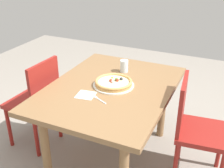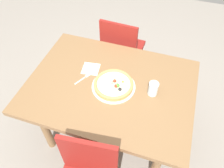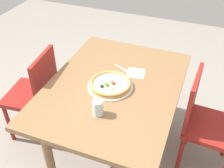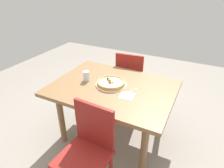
{
  "view_description": "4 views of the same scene",
  "coord_description": "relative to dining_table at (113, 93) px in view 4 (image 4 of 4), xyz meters",
  "views": [
    {
      "loc": [
        -1.89,
        -0.88,
        1.78
      ],
      "look_at": [
        0.02,
        -0.01,
        0.74
      ],
      "focal_mm": 45.08,
      "sensor_mm": 36.0,
      "label": 1
    },
    {
      "loc": [
        0.37,
        -1.1,
        2.07
      ],
      "look_at": [
        0.02,
        -0.01,
        0.74
      ],
      "focal_mm": 35.81,
      "sensor_mm": 36.0,
      "label": 2
    },
    {
      "loc": [
        1.52,
        0.57,
        1.98
      ],
      "look_at": [
        0.02,
        -0.01,
        0.74
      ],
      "focal_mm": 42.83,
      "sensor_mm": 36.0,
      "label": 3
    },
    {
      "loc": [
        -0.83,
        1.66,
        1.78
      ],
      "look_at": [
        0.02,
        -0.01,
        0.74
      ],
      "focal_mm": 31.17,
      "sensor_mm": 36.0,
      "label": 4
    }
  ],
  "objects": [
    {
      "name": "drinking_glass",
      "position": [
        0.33,
        0.02,
        0.15
      ],
      "size": [
        0.07,
        0.07,
        0.11
      ],
      "primitive_type": "cylinder",
      "color": "silver",
      "rests_on": "dining_table"
    },
    {
      "name": "plate",
      "position": [
        0.03,
        -0.01,
        0.1
      ],
      "size": [
        0.34,
        0.34,
        0.01
      ],
      "primitive_type": "cylinder",
      "color": "silver",
      "rests_on": "dining_table"
    },
    {
      "name": "napkin",
      "position": [
        -0.21,
        0.11,
        0.09
      ],
      "size": [
        0.16,
        0.16,
        0.0
      ],
      "primitive_type": "cube",
      "rotation": [
        0.0,
        0.0,
        0.14
      ],
      "color": "white",
      "rests_on": "dining_table"
    },
    {
      "name": "fork",
      "position": [
        -0.23,
        -0.0,
        0.1
      ],
      "size": [
        0.09,
        0.15,
        0.0
      ],
      "rotation": [
        0.0,
        0.0,
        1.1
      ],
      "color": "silver",
      "rests_on": "dining_table"
    },
    {
      "name": "dining_table",
      "position": [
        0.0,
        0.0,
        0.0
      ],
      "size": [
        1.32,
        0.99,
        0.72
      ],
      "color": "olive",
      "rests_on": "ground"
    },
    {
      "name": "ground_plane",
      "position": [
        0.0,
        0.0,
        -0.63
      ],
      "size": [
        6.0,
        6.0,
        0.0
      ],
      "primitive_type": "plane",
      "color": "gray"
    },
    {
      "name": "pizza",
      "position": [
        0.03,
        -0.01,
        0.12
      ],
      "size": [
        0.31,
        0.31,
        0.05
      ],
      "color": "tan",
      "rests_on": "plate"
    },
    {
      "name": "chair_near",
      "position": [
        0.06,
        -0.71,
        -0.14
      ],
      "size": [
        0.44,
        0.44,
        0.89
      ],
      "rotation": [
        0.0,
        0.0,
        3.25
      ],
      "color": "maroon",
      "rests_on": "ground"
    },
    {
      "name": "chair_far",
      "position": [
        -0.11,
        0.71,
        -0.14
      ],
      "size": [
        0.42,
        0.42,
        0.89
      ],
      "rotation": [
        0.0,
        0.0,
        -0.05
      ],
      "color": "maroon",
      "rests_on": "ground"
    }
  ]
}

